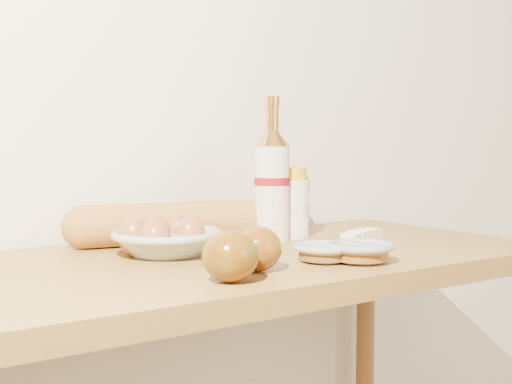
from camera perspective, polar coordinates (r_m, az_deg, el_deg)
back_wall at (r=1.53m, az=-7.62°, el=11.31°), size 3.50×0.02×2.60m
table at (r=1.27m, az=-0.76°, el=-10.91°), size 1.20×0.60×0.90m
bourbon_bottle at (r=1.40m, az=1.42°, el=0.86°), size 0.08×0.08×0.31m
cream_bottle at (r=1.46m, az=3.20°, el=-1.16°), size 0.09×0.09×0.16m
egg_bowl at (r=1.23m, az=-8.06°, el=-4.18°), size 0.24×0.24×0.07m
baguette at (r=1.38m, az=-5.93°, el=-2.67°), size 0.54×0.18×0.09m
apple_redgreen_front at (r=0.98m, az=-2.30°, el=-5.70°), size 0.11×0.11×0.08m
apple_redgreen_right at (r=1.06m, az=0.13°, el=-5.06°), size 0.10×0.10×0.08m
sugar_bowl at (r=1.16m, az=6.06°, el=-5.35°), size 0.12×0.12×0.03m
syrup_bowl at (r=1.16m, az=9.25°, el=-5.28°), size 0.14×0.14×0.04m
butter_stick at (r=1.33m, az=9.39°, el=-4.15°), size 0.13×0.08×0.04m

